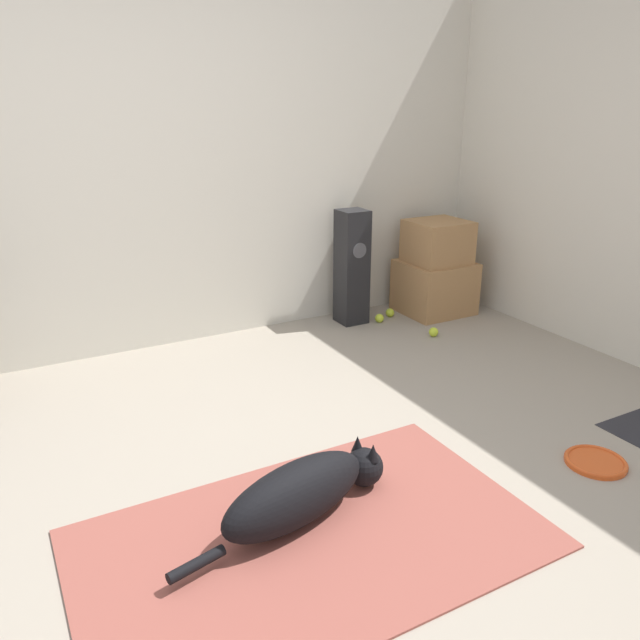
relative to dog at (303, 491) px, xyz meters
name	(u,v)px	position (x,y,z in m)	size (l,w,h in m)	color
ground_plane	(288,515)	(-0.04, 0.06, -0.14)	(12.00, 12.00, 0.00)	#9E9384
wall_back	(135,152)	(-0.04, 2.16, 1.14)	(8.00, 0.06, 2.55)	beige
area_rug	(312,539)	(-0.03, -0.12, -0.13)	(1.75, 1.06, 0.01)	#934C42
dog	(303,491)	(0.00, 0.00, 0.00)	(1.01, 0.37, 0.26)	black
frisbee	(596,462)	(1.37, -0.29, -0.12)	(0.28, 0.28, 0.03)	#DB511E
cardboard_box_lower	(434,287)	(2.08, 1.80, 0.07)	(0.51, 0.48, 0.40)	#A87A4C
cardboard_box_upper	(438,242)	(2.07, 1.79, 0.43)	(0.42, 0.39, 0.32)	#A87A4C
floor_speaker	(352,267)	(1.39, 1.91, 0.29)	(0.20, 0.20, 0.84)	black
tennis_ball_by_boxes	(390,313)	(1.71, 1.86, -0.10)	(0.07, 0.07, 0.07)	#C6E033
tennis_ball_near_speaker	(379,318)	(1.56, 1.79, -0.10)	(0.07, 0.07, 0.07)	#C6E033
tennis_ball_loose_on_carpet	(434,332)	(1.74, 1.37, -0.10)	(0.07, 0.07, 0.07)	#C6E033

